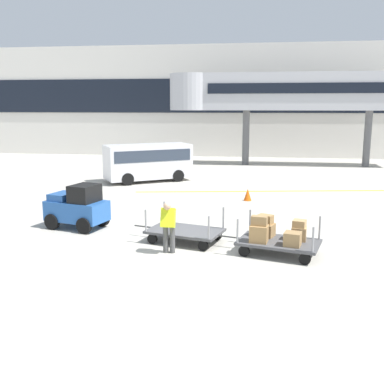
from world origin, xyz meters
TOP-DOWN VIEW (x-y plane):
  - ground_plane at (0.00, 0.00)m, footprint 120.00×120.00m
  - apron_lead_line at (3.38, 9.67)m, footprint 14.50×2.70m
  - terminal_building at (0.00, 25.98)m, footprint 58.87×2.51m
  - jet_bridge at (3.93, 19.99)m, footprint 17.59×3.00m
  - baggage_tug at (-4.13, 1.62)m, footprint 2.32×1.69m
  - baggage_cart_lead at (-0.12, 0.51)m, footprint 3.08×1.96m
  - baggage_cart_middle at (2.72, -0.28)m, footprint 3.08×1.96m
  - baggage_handler at (-0.42, -0.67)m, footprint 0.40×0.44m
  - shuttle_van at (-4.00, 11.77)m, footprint 5.07×4.17m
  - safety_cone_far at (1.76, 7.15)m, footprint 0.36×0.36m

SIDE VIEW (x-z plane):
  - ground_plane at x=0.00m, z-range 0.00..0.00m
  - apron_lead_line at x=3.38m, z-range 0.00..0.01m
  - safety_cone_far at x=1.76m, z-range 0.00..0.55m
  - baggage_cart_lead at x=-0.12m, z-range -0.20..0.90m
  - baggage_cart_middle at x=2.72m, z-range -0.04..1.13m
  - baggage_tug at x=-4.13m, z-range -0.04..1.54m
  - baggage_handler at x=-0.42m, z-range 0.08..1.65m
  - shuttle_van at x=-4.00m, z-range 0.19..2.28m
  - terminal_building at x=0.00m, z-range 0.01..9.24m
  - jet_bridge at x=3.93m, z-range 1.92..8.46m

